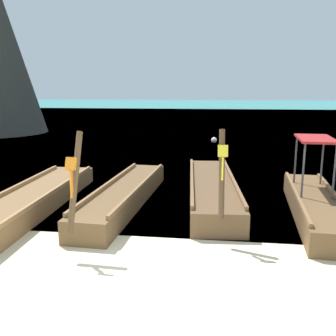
% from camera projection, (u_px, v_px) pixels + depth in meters
% --- Properties ---
extents(ground, '(120.00, 120.00, 0.00)m').
position_uv_depth(ground, '(134.00, 290.00, 6.00)').
color(ground, beige).
extents(sea_water, '(120.00, 120.00, 0.00)m').
position_uv_depth(sea_water, '(211.00, 108.00, 66.34)').
color(sea_water, teal).
rests_on(sea_water, ground).
extents(longtail_boat_blue_ribbon, '(1.46, 6.99, 2.43)m').
position_uv_depth(longtail_boat_blue_ribbon, '(33.00, 200.00, 10.01)').
color(longtail_boat_blue_ribbon, brown).
rests_on(longtail_boat_blue_ribbon, ground).
extents(longtail_boat_orange_ribbon, '(1.33, 6.62, 2.40)m').
position_uv_depth(longtail_boat_orange_ribbon, '(125.00, 195.00, 10.41)').
color(longtail_boat_orange_ribbon, brown).
rests_on(longtail_boat_orange_ribbon, ground).
extents(longtail_boat_yellow_ribbon, '(1.72, 6.51, 2.39)m').
position_uv_depth(longtail_boat_yellow_ribbon, '(212.00, 189.00, 10.93)').
color(longtail_boat_yellow_ribbon, brown).
rests_on(longtail_boat_yellow_ribbon, ground).
extents(longtail_boat_pink_ribbon, '(1.42, 5.60, 2.66)m').
position_uv_depth(longtail_boat_pink_ribbon, '(315.00, 204.00, 9.38)').
color(longtail_boat_pink_ribbon, brown).
rests_on(longtail_boat_pink_ribbon, ground).
extents(mooring_buoy_near, '(0.36, 0.36, 0.36)m').
position_uv_depth(mooring_buoy_near, '(214.00, 140.00, 22.58)').
color(mooring_buoy_near, white).
rests_on(mooring_buoy_near, sea_water).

